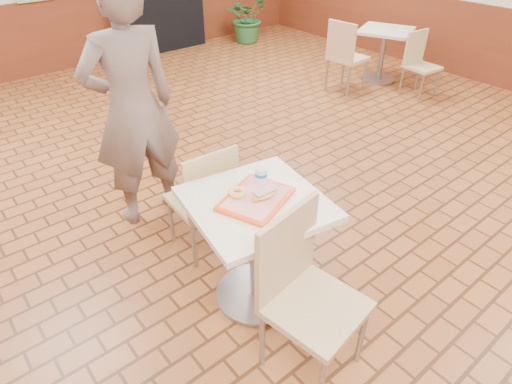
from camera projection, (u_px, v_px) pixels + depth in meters
room_shell at (343, 26)px, 2.79m from camera, size 8.01×10.01×3.01m
wainscot_band at (329, 159)px, 3.36m from camera, size 8.00×10.00×1.00m
main_table at (256, 235)px, 2.56m from camera, size 0.74×0.74×0.78m
chair_main_front at (304, 289)px, 2.19m from camera, size 0.51×0.51×0.98m
chair_main_back at (205, 196)px, 2.96m from camera, size 0.42×0.42×0.87m
customer at (132, 109)px, 3.08m from camera, size 0.71×0.49×1.88m
serving_tray at (256, 199)px, 2.41m from camera, size 0.40×0.31×0.03m
ring_donut at (237, 192)px, 2.42m from camera, size 0.11×0.11×0.03m
long_john_donut at (265, 194)px, 2.39m from camera, size 0.17×0.08×0.05m
paper_cup at (261, 175)px, 2.51m from camera, size 0.08×0.08×0.09m
second_table at (383, 46)px, 5.93m from camera, size 0.67×0.67×0.71m
chair_second_left at (345, 53)px, 5.55m from camera, size 0.45×0.45×0.92m
chair_second_front at (419, 60)px, 5.51m from camera, size 0.41×0.41×0.80m
potted_plant at (247, 17)px, 7.58m from camera, size 0.94×0.87×0.85m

